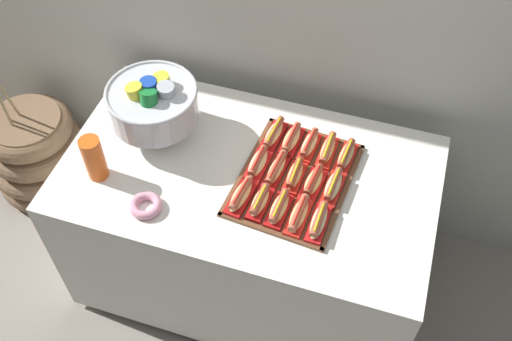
{
  "coord_description": "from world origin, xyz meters",
  "views": [
    {
      "loc": [
        0.46,
        -1.35,
        2.56
      ],
      "look_at": [
        0.04,
        -0.04,
        0.85
      ],
      "focal_mm": 41.52,
      "sensor_mm": 36.0,
      "label": 1
    }
  ],
  "objects": [
    {
      "name": "hot_dog_12",
      "position": [
        0.19,
        0.18,
        0.81
      ],
      "size": [
        0.07,
        0.16,
        0.06
      ],
      "color": "red",
      "rests_on": "serving_tray"
    },
    {
      "name": "hot_dog_2",
      "position": [
        0.17,
        -0.15,
        0.81
      ],
      "size": [
        0.08,
        0.17,
        0.06
      ],
      "color": "#B21414",
      "rests_on": "serving_tray"
    },
    {
      "name": "buffet_table",
      "position": [
        0.0,
        0.0,
        0.41
      ],
      "size": [
        1.45,
        0.84,
        0.78
      ],
      "color": "white",
      "rests_on": "ground_plane"
    },
    {
      "name": "hot_dog_4",
      "position": [
        0.32,
        -0.17,
        0.81
      ],
      "size": [
        0.07,
        0.17,
        0.06
      ],
      "color": "red",
      "rests_on": "serving_tray"
    },
    {
      "name": "hot_dog_1",
      "position": [
        0.09,
        -0.15,
        0.82
      ],
      "size": [
        0.07,
        0.16,
        0.06
      ],
      "color": "#B21414",
      "rests_on": "serving_tray"
    },
    {
      "name": "hot_dog_9",
      "position": [
        0.33,
        -0.0,
        0.82
      ],
      "size": [
        0.08,
        0.17,
        0.06
      ],
      "color": "red",
      "rests_on": "serving_tray"
    },
    {
      "name": "donut",
      "position": [
        -0.3,
        -0.28,
        0.8
      ],
      "size": [
        0.12,
        0.12,
        0.03
      ],
      "color": "pink",
      "rests_on": "buffet_table"
    },
    {
      "name": "cup_stack",
      "position": [
        -0.54,
        -0.19,
        0.88
      ],
      "size": [
        0.08,
        0.08,
        0.19
      ],
      "color": "#EA5B19",
      "rests_on": "buffet_table"
    },
    {
      "name": "hot_dog_13",
      "position": [
        0.27,
        0.17,
        0.82
      ],
      "size": [
        0.06,
        0.17,
        0.06
      ],
      "color": "red",
      "rests_on": "serving_tray"
    },
    {
      "name": "floor_vase",
      "position": [
        -1.22,
        0.2,
        0.24
      ],
      "size": [
        0.51,
        0.51,
        0.96
      ],
      "color": "brown",
      "rests_on": "ground_plane"
    },
    {
      "name": "hot_dog_3",
      "position": [
        0.24,
        -0.16,
        0.81
      ],
      "size": [
        0.07,
        0.18,
        0.06
      ],
      "color": "red",
      "rests_on": "serving_tray"
    },
    {
      "name": "hot_dog_0",
      "position": [
        0.02,
        -0.14,
        0.81
      ],
      "size": [
        0.09,
        0.18,
        0.06
      ],
      "color": "#B21414",
      "rests_on": "serving_tray"
    },
    {
      "name": "hot_dog_6",
      "position": [
        0.11,
        0.02,
        0.81
      ],
      "size": [
        0.07,
        0.18,
        0.06
      ],
      "color": "#B21414",
      "rests_on": "serving_tray"
    },
    {
      "name": "hot_dog_11",
      "position": [
        0.12,
        0.18,
        0.81
      ],
      "size": [
        0.08,
        0.17,
        0.06
      ],
      "color": "#B21414",
      "rests_on": "serving_tray"
    },
    {
      "name": "hot_dog_10",
      "position": [
        0.04,
        0.19,
        0.81
      ],
      "size": [
        0.08,
        0.18,
        0.06
      ],
      "color": "#B21414",
      "rests_on": "serving_tray"
    },
    {
      "name": "serving_tray",
      "position": [
        0.18,
        0.01,
        0.78
      ],
      "size": [
        0.45,
        0.56,
        0.01
      ],
      "color": "brown",
      "rests_on": "buffet_table"
    },
    {
      "name": "ground_plane",
      "position": [
        0.0,
        0.0,
        0.0
      ],
      "size": [
        10.0,
        10.0,
        0.0
      ],
      "primitive_type": "plane",
      "color": "gray"
    },
    {
      "name": "hot_dog_14",
      "position": [
        0.34,
        0.16,
        0.81
      ],
      "size": [
        0.08,
        0.17,
        0.06
      ],
      "color": "red",
      "rests_on": "serving_tray"
    },
    {
      "name": "hot_dog_7",
      "position": [
        0.18,
        0.01,
        0.81
      ],
      "size": [
        0.06,
        0.16,
        0.06
      ],
      "color": "red",
      "rests_on": "serving_tray"
    },
    {
      "name": "hot_dog_8",
      "position": [
        0.25,
        0.0,
        0.81
      ],
      "size": [
        0.08,
        0.16,
        0.06
      ],
      "color": "red",
      "rests_on": "serving_tray"
    },
    {
      "name": "punch_bowl",
      "position": [
        -0.41,
        0.09,
        0.95
      ],
      "size": [
        0.36,
        0.36,
        0.28
      ],
      "color": "silver",
      "rests_on": "buffet_table"
    },
    {
      "name": "hot_dog_5",
      "position": [
        0.03,
        0.02,
        0.82
      ],
      "size": [
        0.08,
        0.17,
        0.06
      ],
      "color": "red",
      "rests_on": "serving_tray"
    }
  ]
}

